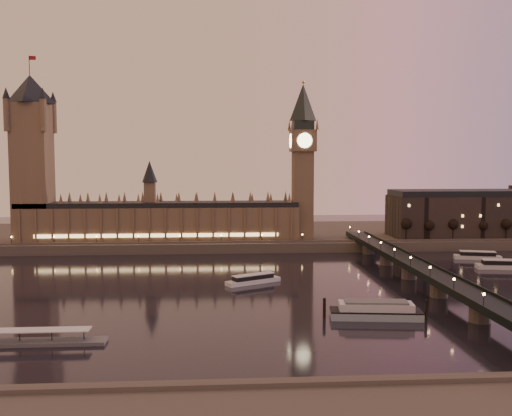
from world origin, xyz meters
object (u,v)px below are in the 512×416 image
Objects in this scene: moored_barge at (376,310)px; pontoon_pier at (38,340)px; cruise_boat_b at (477,256)px; cruise_boat_a at (253,279)px.

pontoon_pier reaches higher than moored_barge.
pontoon_pier is (-209.74, -142.57, -0.94)m from cruise_boat_b.
cruise_boat_a is 1.00× the size of cruise_boat_b.
pontoon_pier is at bearing -159.41° from cruise_boat_a.
cruise_boat_a is 112.43m from pontoon_pier.
cruise_boat_b is at bearing -5.74° from cruise_boat_a.
cruise_boat_a is at bearing 49.19° from pontoon_pier.
moored_barge is at bearing -112.63° from cruise_boat_b.
cruise_boat_b is 153.59m from moored_barge.
moored_barge is 0.91× the size of pontoon_pier.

